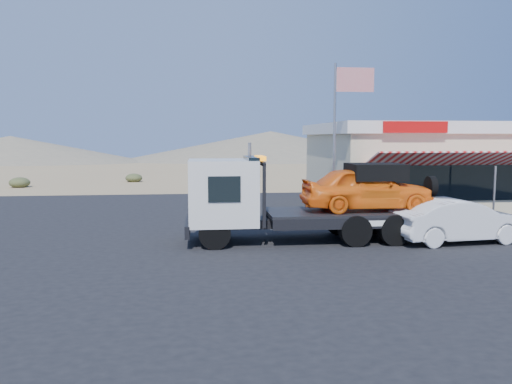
# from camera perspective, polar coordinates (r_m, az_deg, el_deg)

# --- Properties ---
(ground) EXTENTS (120.00, 120.00, 0.00)m
(ground) POSITION_cam_1_polar(r_m,az_deg,el_deg) (14.35, -4.83, -6.91)
(ground) COLOR #9A7D58
(ground) RESTS_ON ground
(asphalt_lot) EXTENTS (32.00, 24.00, 0.02)m
(asphalt_lot) POSITION_cam_1_polar(r_m,az_deg,el_deg) (17.45, 1.48, -4.50)
(asphalt_lot) COLOR black
(asphalt_lot) RESTS_ON ground
(tow_truck) EXTENTS (8.02, 2.38, 2.68)m
(tow_truck) POSITION_cam_1_polar(r_m,az_deg,el_deg) (15.74, 6.07, -0.42)
(tow_truck) COLOR black
(tow_truck) RESTS_ON asphalt_lot
(white_sedan) EXTENTS (4.25, 1.84, 1.36)m
(white_sedan) POSITION_cam_1_polar(r_m,az_deg,el_deg) (16.72, 22.18, -3.04)
(white_sedan) COLOR silver
(white_sedan) RESTS_ON asphalt_lot
(jerky_store) EXTENTS (10.40, 9.97, 3.90)m
(jerky_store) POSITION_cam_1_polar(r_m,az_deg,el_deg) (25.43, 18.87, 3.04)
(jerky_store) COLOR beige
(jerky_store) RESTS_ON asphalt_lot
(flagpole) EXTENTS (1.55, 0.10, 6.00)m
(flagpole) POSITION_cam_1_polar(r_m,az_deg,el_deg) (19.23, 9.64, 7.65)
(flagpole) COLOR #99999E
(flagpole) RESTS_ON asphalt_lot
(distant_hills) EXTENTS (126.00, 48.00, 4.20)m
(distant_hills) POSITION_cam_1_polar(r_m,az_deg,el_deg) (69.76, -14.30, 4.91)
(distant_hills) COLOR #726B59
(distant_hills) RESTS_ON ground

